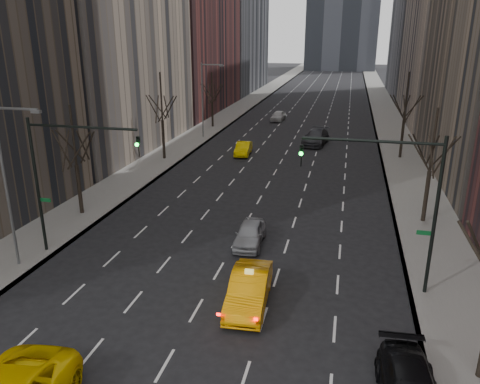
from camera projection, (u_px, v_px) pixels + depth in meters
The scene contains 16 objects.
sidewalk_left at pixel (240, 108), 82.06m from camera, with size 4.50×320.00×0.15m, color slate.
sidewalk_right at pixel (385, 113), 76.81m from camera, with size 4.50×320.00×0.15m, color slate.
tree_lw_b at pixel (77, 165), 32.89m from camera, with size 3.36×3.50×7.82m.
tree_lw_c at pixel (162, 121), 47.54m from camera, with size 3.36×3.50×8.74m.
tree_lw_d at pixel (212, 102), 64.28m from camera, with size 3.36×3.50×7.36m.
tree_rw_b at pixel (429, 171), 31.44m from camera, with size 3.36×3.50×7.82m.
tree_rw_c at pixel (404, 120), 47.93m from camera, with size 3.36×3.50×8.74m.
traffic_mast_left at pixel (61, 166), 26.16m from camera, with size 6.69×0.39×8.00m.
traffic_mast_right at pixel (401, 189), 22.26m from camera, with size 6.69×0.39×8.00m.
streetlight_near at pixel (9, 171), 24.65m from camera, with size 2.83×0.22×9.00m.
streetlight_far at pixel (205, 93), 56.92m from camera, with size 2.83×0.22×9.00m.
taxi_sedan at pixel (249, 289), 22.54m from camera, with size 1.77×5.08×1.67m, color #FF9F05.
silver_sedan_ahead at pixel (250, 234), 29.07m from camera, with size 1.67×4.15×1.41m, color #929499.
far_taxi at pixel (243, 149), 50.52m from camera, with size 1.46×4.18×1.38m, color yellow.
far_suv_grey at pixel (316, 137), 55.20m from camera, with size 2.42×5.95×1.73m, color #2F2F34.
far_car_white at pixel (278, 116), 70.14m from camera, with size 1.73×4.29×1.46m, color silver.
Camera 1 is at (6.40, -10.31, 12.55)m, focal length 35.00 mm.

